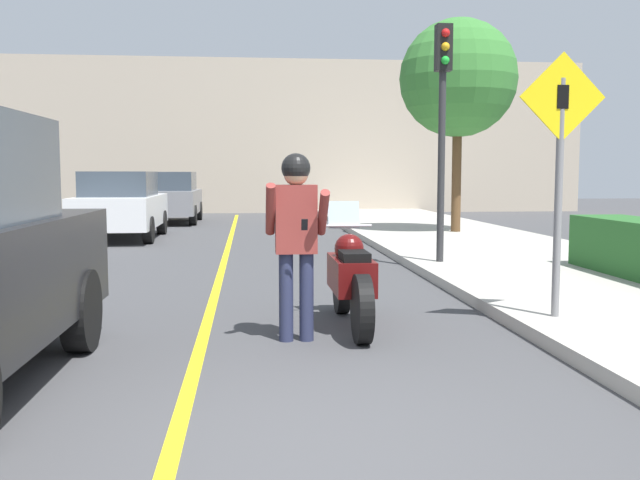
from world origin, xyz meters
name	(u,v)px	position (x,y,z in m)	size (l,w,h in m)	color
ground_plane	(274,454)	(0.00, 0.00, 0.00)	(80.00, 80.00, 0.00)	#424244
road_center_line	(216,289)	(-0.60, 6.00, 0.00)	(0.12, 36.00, 0.01)	yellow
building_backdrop	(251,137)	(0.00, 26.00, 3.15)	(28.00, 1.20, 6.29)	#B2A38E
motorcycle	(351,279)	(0.95, 3.41, 0.52)	(0.62, 2.20, 1.32)	black
person_biker	(296,225)	(0.32, 2.81, 1.14)	(0.59, 0.49, 1.83)	#282D4C
crossing_sign	(560,159)	(3.06, 3.03, 1.78)	(0.91, 0.08, 2.72)	slate
traffic_light	(443,99)	(3.09, 7.69, 2.87)	(0.26, 0.30, 3.94)	#2D2D30
street_tree	(458,79)	(5.16, 13.77, 4.01)	(2.96, 2.96, 5.37)	brown
parked_car_white	(121,205)	(-3.29, 14.05, 0.86)	(1.88, 4.20, 1.68)	black
parked_car_grey	(170,197)	(-2.71, 19.88, 0.86)	(1.88, 4.20, 1.68)	black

